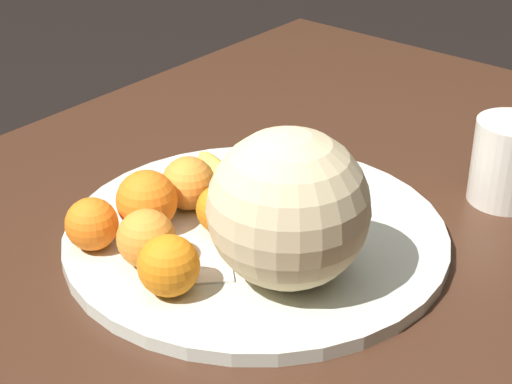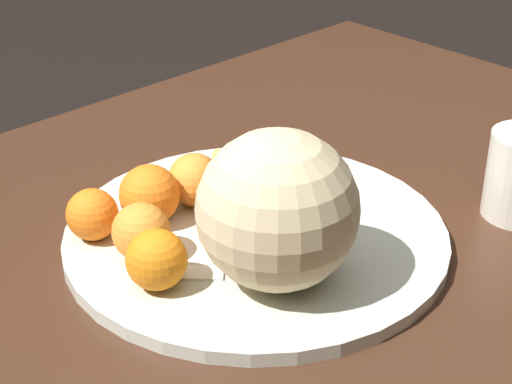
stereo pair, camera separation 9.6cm
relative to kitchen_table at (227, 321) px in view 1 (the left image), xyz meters
name	(u,v)px [view 1 (the left image)]	position (x,y,z in m)	size (l,w,h in m)	color
kitchen_table	(227,321)	(0.00, 0.00, 0.00)	(1.52, 0.93, 0.73)	#3D2316
fruit_bowl	(256,235)	(-0.05, 0.01, 0.10)	(0.44, 0.44, 0.02)	beige
melon	(288,208)	(0.01, 0.09, 0.19)	(0.17, 0.17, 0.17)	beige
banana_bunch	(266,181)	(-0.12, -0.04, 0.12)	(0.21, 0.22, 0.03)	#473819
orange_front_left	(189,183)	(-0.04, -0.09, 0.14)	(0.06, 0.06, 0.06)	orange
orange_front_right	(147,201)	(0.03, -0.09, 0.14)	(0.07, 0.07, 0.07)	orange
orange_mid_center	(146,239)	(0.08, -0.04, 0.14)	(0.06, 0.06, 0.06)	orange
orange_back_left	(221,209)	(-0.02, -0.02, 0.13)	(0.06, 0.06, 0.06)	orange
orange_back_right	(92,224)	(0.10, -0.11, 0.14)	(0.06, 0.06, 0.06)	orange
orange_top_small	(169,266)	(0.10, 0.02, 0.14)	(0.06, 0.06, 0.06)	orange
produce_tag	(194,277)	(0.07, 0.02, 0.11)	(0.08, 0.08, 0.00)	white
ceramic_mug	(511,161)	(-0.33, 0.18, 0.14)	(0.11, 0.11, 0.11)	beige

